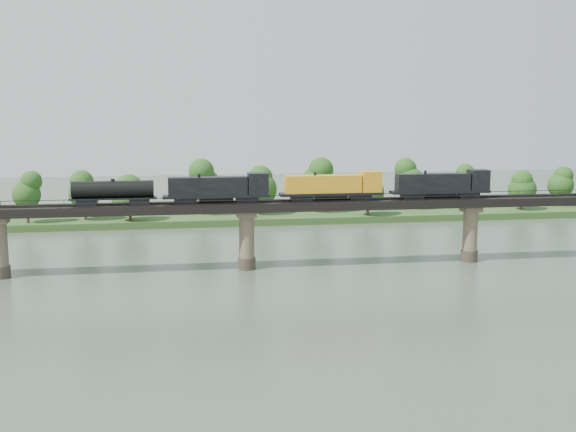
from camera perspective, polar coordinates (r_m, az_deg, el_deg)
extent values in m
plane|color=#384839|center=(94.80, -1.41, -8.24)|extent=(400.00, 400.00, 0.00)
cube|color=#294A1D|center=(177.32, -5.06, 0.01)|extent=(300.00, 24.00, 1.60)
cylinder|color=#473A2D|center=(125.97, -21.73, -4.11)|extent=(3.00, 3.00, 2.00)
cylinder|color=#473A2D|center=(123.38, -3.27, -3.75)|extent=(3.00, 3.00, 2.00)
cylinder|color=#7A6350|center=(122.49, -3.28, -1.70)|extent=(2.60, 2.60, 9.00)
cube|color=#7A6350|center=(121.82, -3.30, 0.15)|extent=(3.20, 3.20, 1.00)
cylinder|color=#473A2D|center=(133.34, 14.12, -3.06)|extent=(3.00, 3.00, 2.00)
cylinder|color=#7A6350|center=(132.51, 14.20, -1.15)|extent=(2.60, 2.60, 9.00)
cube|color=#7A6350|center=(131.89, 14.26, 0.56)|extent=(3.20, 3.20, 1.00)
cube|color=black|center=(121.64, -3.31, 0.73)|extent=(220.00, 5.00, 1.50)
cube|color=black|center=(120.79, -3.27, 1.08)|extent=(220.00, 0.12, 0.16)
cube|color=black|center=(122.27, -3.34, 1.17)|extent=(220.00, 0.12, 0.16)
cube|color=black|center=(119.08, -3.20, 1.27)|extent=(220.00, 0.10, 0.10)
cube|color=black|center=(123.82, -3.42, 1.55)|extent=(220.00, 0.10, 0.10)
cube|color=black|center=(119.13, -3.19, 1.10)|extent=(0.08, 0.08, 0.70)
cube|color=black|center=(123.86, -3.42, 1.39)|extent=(0.08, 0.08, 0.70)
cylinder|color=#382619|center=(171.06, -19.87, 0.06)|extent=(0.70, 0.70, 3.51)
sphere|color=#1C4513|center=(170.46, -19.96, 1.61)|extent=(6.31, 6.31, 6.31)
sphere|color=#1C4513|center=(170.14, -20.01, 2.59)|extent=(4.73, 4.73, 4.73)
cylinder|color=#382619|center=(171.66, -15.72, 0.26)|extent=(0.70, 0.70, 3.34)
sphere|color=#1C4513|center=(171.08, -15.78, 1.73)|extent=(7.18, 7.18, 7.18)
sphere|color=#1C4513|center=(170.78, -15.82, 2.66)|extent=(5.39, 5.39, 5.39)
cylinder|color=#382619|center=(168.13, -12.36, 0.12)|extent=(0.70, 0.70, 2.83)
sphere|color=#1C4513|center=(167.62, -12.40, 1.39)|extent=(8.26, 8.26, 8.26)
sphere|color=#1C4513|center=(167.34, -12.43, 2.19)|extent=(6.19, 6.19, 6.19)
cylinder|color=#382619|center=(174.35, -6.67, 0.76)|extent=(0.70, 0.70, 3.96)
sphere|color=#1C4513|center=(173.70, -6.70, 2.48)|extent=(8.07, 8.07, 8.07)
sphere|color=#1C4513|center=(173.37, -6.72, 3.57)|extent=(6.05, 6.05, 6.05)
cylinder|color=#382619|center=(173.95, -2.18, 0.68)|extent=(0.70, 0.70, 3.27)
sphere|color=#1C4513|center=(173.39, -2.19, 2.10)|extent=(8.03, 8.03, 8.03)
sphere|color=#1C4513|center=(173.10, -2.20, 3.00)|extent=(6.02, 6.02, 6.02)
cylinder|color=#382619|center=(177.26, 2.31, 0.94)|extent=(0.70, 0.70, 3.92)
sphere|color=#1C4513|center=(176.63, 2.32, 2.62)|extent=(8.29, 8.29, 8.29)
sphere|color=#1C4513|center=(176.31, 2.33, 3.67)|extent=(6.21, 6.21, 6.21)
cylinder|color=#382619|center=(173.13, 6.32, 0.55)|extent=(0.70, 0.70, 3.02)
sphere|color=#1C4513|center=(172.60, 6.34, 1.88)|extent=(7.74, 7.74, 7.74)
sphere|color=#1C4513|center=(172.32, 6.35, 2.71)|extent=(5.80, 5.80, 5.80)
cylinder|color=#382619|center=(185.13, 9.56, 1.14)|extent=(0.70, 0.70, 3.80)
sphere|color=#1C4513|center=(184.54, 9.60, 2.69)|extent=(7.47, 7.47, 7.47)
sphere|color=#1C4513|center=(184.24, 9.63, 3.67)|extent=(5.60, 5.60, 5.60)
cylinder|color=#382619|center=(190.15, 13.45, 1.15)|extent=(0.70, 0.70, 3.38)
sphere|color=#1C4513|center=(189.62, 13.50, 2.50)|extent=(6.23, 6.23, 6.23)
sphere|color=#1C4513|center=(189.35, 13.53, 3.35)|extent=(4.67, 4.67, 4.67)
cylinder|color=#382619|center=(190.69, 17.97, 0.89)|extent=(0.70, 0.70, 2.77)
sphere|color=#1C4513|center=(190.25, 18.02, 2.00)|extent=(7.04, 7.04, 7.04)
sphere|color=#1C4513|center=(190.01, 18.05, 2.69)|extent=(5.28, 5.28, 5.28)
cylinder|color=#382619|center=(201.48, 20.67, 1.18)|extent=(0.70, 0.70, 2.94)
sphere|color=#1C4513|center=(201.04, 20.73, 2.29)|extent=(6.73, 6.73, 6.73)
sphere|color=#1C4513|center=(200.80, 20.77, 2.99)|extent=(5.05, 5.05, 5.05)
cube|color=black|center=(131.27, 14.00, 1.64)|extent=(3.73, 2.24, 1.03)
cube|color=black|center=(127.63, 9.76, 1.57)|extent=(3.73, 2.24, 1.03)
cube|color=black|center=(129.28, 11.92, 1.89)|extent=(17.71, 2.80, 0.47)
cube|color=black|center=(128.60, 11.36, 2.65)|extent=(13.05, 2.52, 2.98)
cube|color=black|center=(131.72, 14.79, 2.79)|extent=(3.36, 2.80, 3.54)
cylinder|color=black|center=(129.34, 11.91, 1.67)|extent=(5.59, 1.31, 1.31)
cube|color=black|center=(124.95, 5.70, 1.50)|extent=(3.73, 2.24, 1.03)
cube|color=black|center=(122.75, 1.07, 1.42)|extent=(3.73, 2.24, 1.03)
cube|color=black|center=(123.67, 3.41, 1.76)|extent=(17.71, 2.80, 0.47)
cube|color=orange|center=(123.18, 2.78, 2.55)|extent=(13.05, 2.52, 2.98)
cube|color=orange|center=(125.13, 6.55, 2.73)|extent=(3.36, 2.80, 3.54)
cylinder|color=black|center=(123.73, 3.41, 1.53)|extent=(5.59, 1.31, 1.31)
cube|color=black|center=(121.48, -3.27, 1.33)|extent=(3.73, 2.24, 1.03)
cube|color=black|center=(120.90, -8.11, 1.21)|extent=(3.73, 2.24, 1.03)
cube|color=black|center=(121.00, -5.69, 1.58)|extent=(17.71, 2.80, 0.47)
cube|color=black|center=(120.72, -6.36, 2.37)|extent=(13.05, 2.52, 2.98)
cube|color=black|center=(121.36, -2.40, 2.59)|extent=(3.36, 2.80, 3.54)
cylinder|color=black|center=(121.06, -5.68, 1.34)|extent=(5.59, 1.31, 1.31)
cube|color=black|center=(121.02, -11.64, 1.13)|extent=(3.26, 2.05, 1.03)
cube|color=black|center=(121.70, -15.59, 1.03)|extent=(3.26, 2.05, 1.03)
cube|color=black|center=(121.21, -13.63, 1.36)|extent=(13.99, 2.24, 0.28)
cylinder|color=black|center=(121.03, -13.66, 2.06)|extent=(13.05, 2.80, 2.80)
cylinder|color=black|center=(120.87, -13.68, 2.77)|extent=(0.65, 0.65, 0.47)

